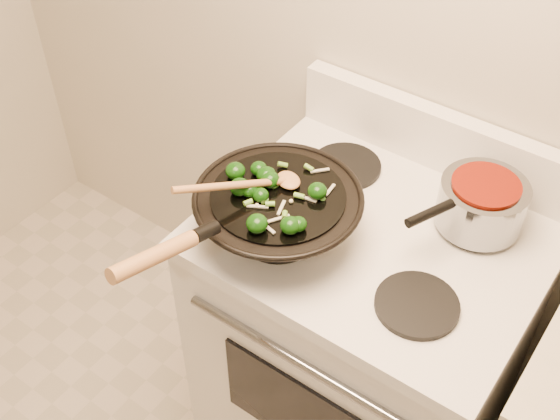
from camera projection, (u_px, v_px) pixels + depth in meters
The scene contains 5 objects.
stove at pixel (363, 343), 1.96m from camera, with size 0.78×0.67×1.08m.
wok at pixel (277, 213), 1.58m from camera, with size 0.38×0.63×0.23m.
stirfry at pixel (267, 193), 1.52m from camera, with size 0.25×0.28×0.04m.
wooden_spoon at pixel (257, 183), 1.52m from camera, with size 0.18×0.28×0.09m.
saucepan at pixel (481, 203), 1.61m from camera, with size 0.20×0.31×0.12m.
Camera 1 is at (0.37, 0.10, 2.09)m, focal length 45.00 mm.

